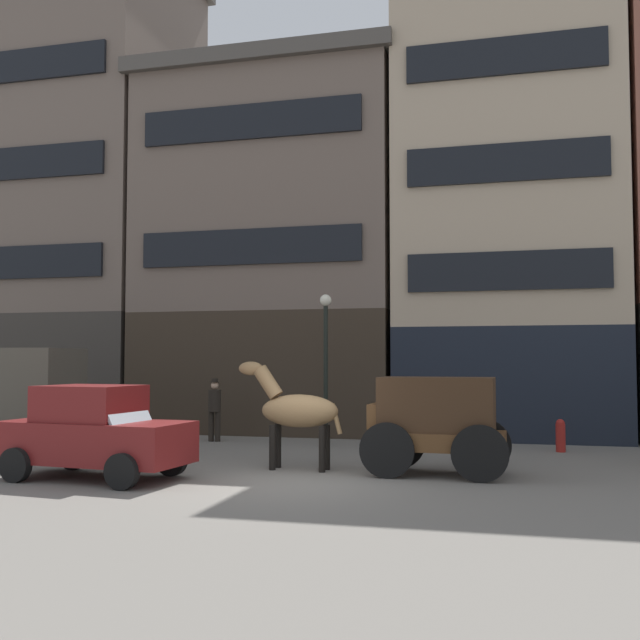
# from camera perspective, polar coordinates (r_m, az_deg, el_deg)

# --- Properties ---
(ground_plane) EXTENTS (120.00, 120.00, 0.00)m
(ground_plane) POSITION_cam_1_polar(r_m,az_deg,el_deg) (14.05, -2.42, -12.71)
(ground_plane) COLOR slate
(building_far_left) EXTENTS (9.00, 7.33, 17.91)m
(building_far_left) POSITION_cam_1_polar(r_m,az_deg,el_deg) (30.06, -19.12, 9.85)
(building_far_left) COLOR #38332D
(building_far_left) RESTS_ON ground_plane
(building_center_left) EXTENTS (8.93, 7.33, 12.19)m
(building_center_left) POSITION_cam_1_polar(r_m,az_deg,el_deg) (25.87, -2.99, 5.31)
(building_center_left) COLOR #33281E
(building_center_left) RESTS_ON ground_plane
(building_center_right) EXTENTS (7.16, 7.33, 16.15)m
(building_center_right) POSITION_cam_1_polar(r_m,az_deg,el_deg) (25.12, 14.33, 10.27)
(building_center_right) COLOR black
(building_center_right) RESTS_ON ground_plane
(cargo_wagon) EXTENTS (2.96, 1.61, 1.98)m
(cargo_wagon) POSITION_cam_1_polar(r_m,az_deg,el_deg) (15.09, 8.96, -7.62)
(cargo_wagon) COLOR brown
(cargo_wagon) RESTS_ON ground_plane
(draft_horse) EXTENTS (2.35, 0.67, 2.30)m
(draft_horse) POSITION_cam_1_polar(r_m,az_deg,el_deg) (15.63, -1.96, -7.04)
(draft_horse) COLOR #937047
(draft_horse) RESTS_ON ground_plane
(sedan_parked_curb) EXTENTS (3.84, 2.16, 1.83)m
(sedan_parked_curb) POSITION_cam_1_polar(r_m,az_deg,el_deg) (15.11, -17.27, -8.40)
(sedan_parked_curb) COLOR maroon
(sedan_parked_curb) RESTS_ON ground_plane
(pedestrian_officer) EXTENTS (0.45, 0.45, 1.79)m
(pedestrian_officer) POSITION_cam_1_polar(r_m,az_deg,el_deg) (21.18, -8.27, -6.77)
(pedestrian_officer) COLOR black
(pedestrian_officer) RESTS_ON ground_plane
(streetlamp_curbside) EXTENTS (0.32, 0.32, 4.12)m
(streetlamp_curbside) POSITION_cam_1_polar(r_m,az_deg,el_deg) (19.77, 0.45, -2.16)
(streetlamp_curbside) COLOR black
(streetlamp_curbside) RESTS_ON ground_plane
(fire_hydrant_curbside) EXTENTS (0.24, 0.24, 0.83)m
(fire_hydrant_curbside) POSITION_cam_1_polar(r_m,az_deg,el_deg) (19.63, 18.35, -8.56)
(fire_hydrant_curbside) COLOR maroon
(fire_hydrant_curbside) RESTS_ON ground_plane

